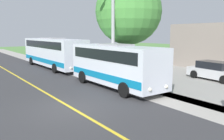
{
  "coord_description": "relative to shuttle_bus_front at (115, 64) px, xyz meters",
  "views": [
    {
      "loc": [
        4.82,
        10.2,
        3.64
      ],
      "look_at": [
        -3.5,
        -1.46,
        1.4
      ],
      "focal_mm": 37.46,
      "sensor_mm": 36.0,
      "label": 1
    }
  ],
  "objects": [
    {
      "name": "road_surface",
      "position": [
        4.46,
        2.44,
        -1.62
      ],
      "size": [
        8.0,
        100.0,
        0.01
      ],
      "primitive_type": "cube",
      "color": "#333335",
      "rests_on": "ground"
    },
    {
      "name": "ground_plane",
      "position": [
        4.46,
        2.44,
        -1.62
      ],
      "size": [
        120.0,
        120.0,
        0.0
      ],
      "primitive_type": "plane",
      "color": "#548442"
    },
    {
      "name": "sidewalk",
      "position": [
        -0.74,
        2.44,
        -1.62
      ],
      "size": [
        2.4,
        100.0,
        0.01
      ],
      "primitive_type": "cube",
      "color": "#9E9991",
      "rests_on": "ground"
    },
    {
      "name": "parked_car_near",
      "position": [
        -8.05,
        2.52,
        -0.94
      ],
      "size": [
        2.34,
        4.56,
        1.45
      ],
      "color": "silver",
      "rests_on": "ground"
    },
    {
      "name": "shuttle_bus_front",
      "position": [
        0.0,
        0.0,
        0.0
      ],
      "size": [
        2.57,
        8.08,
        2.96
      ],
      "color": "silver",
      "rests_on": "ground"
    },
    {
      "name": "tree_curbside",
      "position": [
        -2.94,
        -2.21,
        3.75
      ],
      "size": [
        5.3,
        5.3,
        8.03
      ],
      "color": "brown",
      "rests_on": "ground"
    },
    {
      "name": "transit_bus_rear",
      "position": [
        -0.09,
        -11.44,
        0.13
      ],
      "size": [
        2.75,
        11.69,
        3.2
      ],
      "color": "silver",
      "rests_on": "ground"
    },
    {
      "name": "road_centre_line",
      "position": [
        4.46,
        2.44,
        -1.62
      ],
      "size": [
        0.16,
        100.0,
        0.0
      ],
      "primitive_type": "cube",
      "color": "gold",
      "rests_on": "ground"
    },
    {
      "name": "street_light_pole",
      "position": [
        -0.41,
        -1.0,
        2.39
      ],
      "size": [
        1.97,
        0.24,
        7.23
      ],
      "color": "#9E9EA3",
      "rests_on": "ground"
    }
  ]
}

